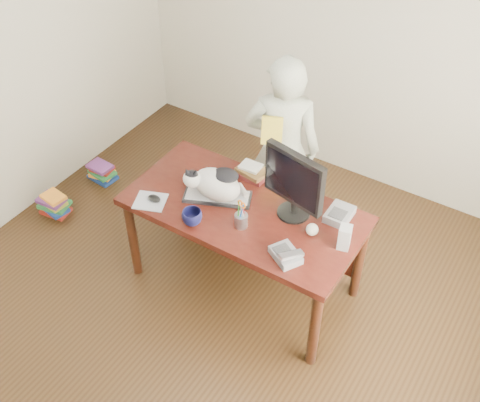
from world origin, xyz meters
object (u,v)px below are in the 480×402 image
Objects in this scene: calculator at (339,214)px; mouse at (154,198)px; phone at (286,255)px; person at (282,150)px; keyboard at (217,197)px; coffee_mug at (192,217)px; desk at (250,217)px; baseball at (312,230)px; cat at (215,183)px; book_stack at (252,172)px; book_pile_a at (54,204)px; pen_cup at (241,219)px; monitor at (294,182)px; book_pile_b at (102,172)px; speaker at (345,237)px.

mouse is at bearing -155.89° from calculator.
person is (-0.54, 0.91, -0.01)m from phone.
coffee_mug is (0.00, -0.29, 0.04)m from keyboard.
baseball is (0.49, -0.06, 0.19)m from desk.
keyboard is 1.15× the size of cat.
baseball is at bearing -20.06° from book_stack.
cat reaches higher than desk.
person is at bearing 27.51° from book_pile_a.
calculator is at bearing -0.01° from book_stack.
cat is 3.86× the size of mouse.
pen_cup is 2.74× the size of baseball.
monitor is 2.25m from book_pile_b.
baseball is at bearing 5.67° from book_pile_a.
book_pile_b is (-1.72, 0.27, -0.53)m from desk.
mouse is 1.30m from speaker.
baseball is (0.71, 0.04, -0.09)m from cat.
coffee_mug is 0.54× the size of book_stack.
coffee_mug is 1.80m from book_pile_b.
monitor is 0.40m from calculator.
pen_cup is at bearing 77.00° from person.
cat is at bearing 14.87° from mouse.
calculator is (0.78, 0.27, 0.02)m from keyboard.
desk is 1.85m from book_pile_a.
book_pile_a is at bearing 3.39° from person.
mouse is 0.72m from book_stack.
phone is at bearing -43.10° from keyboard.
monitor is 0.46m from speaker.
book_pile_b is at bearing 158.25° from speaker.
pen_cup is at bearing -118.52° from monitor.
pen_cup is (0.28, -0.14, 0.05)m from keyboard.
pen_cup reaches higher than book_stack.
desk is 3.28× the size of keyboard.
cat is 2.07× the size of calculator.
cat reaches higher than phone.
baseball is (1.04, 0.29, 0.02)m from mouse.
baseball is (0.42, 0.18, -0.02)m from pen_cup.
calculator is at bearing 106.92° from speaker.
cat is 0.85m from calculator.
speaker is 0.64× the size of book_pile_b.
keyboard is at bearing -161.84° from calculator.
baseball reaches higher than book_pile_a.
speaker is 0.22m from baseball.
person reaches higher than monitor.
phone is 2.97× the size of baseball.
monitor is 6.27× the size of baseball.
book_pile_a is at bearing -93.13° from book_pile_b.
monitor is at bearing -6.76° from book_pile_b.
desk is 14.52× the size of mouse.
baseball is 0.30× the size of book_pile_a.
book_pile_b is (0.03, 0.55, -0.02)m from book_pile_a.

